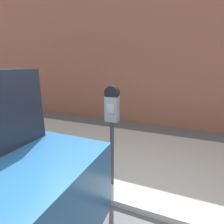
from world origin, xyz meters
The scene contains 3 objects.
sidewalk centered at (0.00, 2.20, 0.05)m, with size 24.00×2.80×0.10m.
building_facade centered at (0.00, 4.73, 2.53)m, with size 24.00×0.30×5.07m.
parking_meter centered at (0.06, 1.15, 1.25)m, with size 0.20×0.13×1.60m.
Camera 1 is at (0.98, -1.14, 2.00)m, focal length 28.00 mm.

